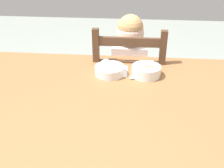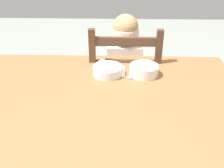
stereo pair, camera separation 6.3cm
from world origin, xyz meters
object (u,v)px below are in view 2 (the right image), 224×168
bowl_of_peas (108,70)px  bowl_of_carrots (144,70)px  spoon (134,76)px  dining_chair (124,90)px  dining_table (97,119)px  child_figure (125,66)px

bowl_of_peas → bowl_of_carrots: size_ratio=1.04×
spoon → dining_chair: bearing=97.8°
bowl_of_peas → dining_table: bearing=-97.8°
child_figure → spoon: child_figure is taller
bowl_of_peas → spoon: 0.14m
dining_chair → bowl_of_peas: 0.43m
dining_table → dining_chair: size_ratio=1.53×
dining_chair → bowl_of_carrots: bearing=-72.2°
child_figure → bowl_of_carrots: bearing=-71.9°
dining_chair → child_figure: bearing=-87.9°
bowl_of_carrots → spoon: size_ratio=1.31×
child_figure → spoon: size_ratio=8.30×
child_figure → bowl_of_carrots: 0.33m
dining_table → bowl_of_peas: size_ratio=8.89×
dining_table → spoon: 0.33m
dining_table → child_figure: (0.13, 0.57, -0.00)m
child_figure → spoon: 0.33m
dining_table → bowl_of_carrots: size_ratio=9.28×
dining_table → child_figure: child_figure is taller
dining_table → bowl_of_peas: 0.30m
dining_chair → bowl_of_peas: dining_chair is taller
dining_table → dining_chair: bearing=77.0°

